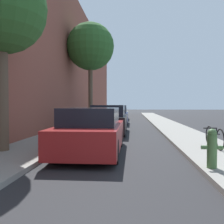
% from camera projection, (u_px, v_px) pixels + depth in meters
% --- Properties ---
extents(ground_plane, '(120.00, 120.00, 0.00)m').
position_uv_depth(ground_plane, '(126.00, 128.00, 15.91)').
color(ground_plane, '#28282B').
extents(sidewalk_left, '(2.00, 52.00, 0.12)m').
position_uv_depth(sidewalk_left, '(81.00, 127.00, 16.15)').
color(sidewalk_left, gray).
rests_on(sidewalk_left, ground).
extents(sidewalk_right, '(2.00, 52.00, 0.12)m').
position_uv_depth(sidewalk_right, '(171.00, 127.00, 15.68)').
color(sidewalk_right, gray).
rests_on(sidewalk_right, ground).
extents(building_facade_left, '(0.70, 52.00, 9.81)m').
position_uv_depth(building_facade_left, '(61.00, 53.00, 16.11)').
color(building_facade_left, brown).
rests_on(building_facade_left, ground).
extents(parked_car_red, '(1.79, 4.13, 1.40)m').
position_uv_depth(parked_car_red, '(91.00, 132.00, 7.55)').
color(parked_car_red, black).
rests_on(parked_car_red, ground).
extents(parked_car_black, '(1.78, 4.26, 1.48)m').
position_uv_depth(parked_car_black, '(109.00, 120.00, 12.76)').
color(parked_car_black, black).
rests_on(parked_car_black, ground).
extents(parked_car_navy, '(1.85, 4.06, 1.46)m').
position_uv_depth(parked_car_navy, '(115.00, 115.00, 18.63)').
color(parked_car_navy, black).
rests_on(parked_car_navy, ground).
extents(parked_car_champagne, '(1.91, 4.25, 1.30)m').
position_uv_depth(parked_car_champagne, '(118.00, 113.00, 24.43)').
color(parked_car_champagne, black).
rests_on(parked_car_champagne, ground).
extents(street_tree_near, '(2.72, 2.72, 5.63)m').
position_uv_depth(street_tree_near, '(1.00, 9.00, 7.32)').
color(street_tree_near, brown).
rests_on(street_tree_near, sidewalk_left).
extents(street_tree_far, '(3.25, 3.25, 6.99)m').
position_uv_depth(street_tree_far, '(90.00, 47.00, 16.88)').
color(street_tree_far, brown).
rests_on(street_tree_far, sidewalk_left).
extents(fire_hydrant, '(0.46, 0.21, 0.86)m').
position_uv_depth(fire_hydrant, '(212.00, 148.00, 5.37)').
color(fire_hydrant, '#47703D').
rests_on(fire_hydrant, sidewalk_right).
extents(bicycle, '(0.44, 1.62, 0.66)m').
position_uv_depth(bicycle, '(214.00, 137.00, 7.88)').
color(bicycle, black).
rests_on(bicycle, sidewalk_right).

